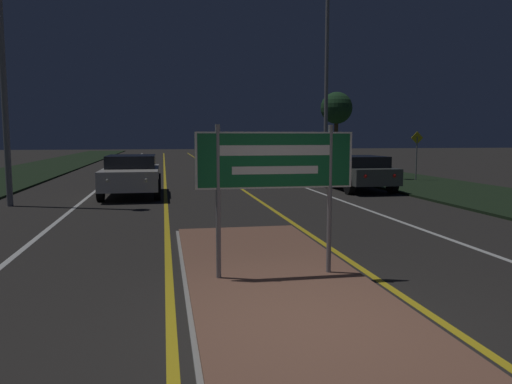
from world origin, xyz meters
The scene contains 17 objects.
ground_plane centered at (0.00, 0.00, 0.00)m, with size 160.00×160.00×0.00m, color #282623.
median_island centered at (0.00, 1.87, 0.04)m, with size 2.66×7.94×0.10m.
verge_right centered at (9.50, 20.00, 0.04)m, with size 5.00×100.00×0.08m.
centre_line_yellow_left centered at (-1.52, 25.00, 0.00)m, with size 0.12×70.00×0.01m.
centre_line_yellow_right centered at (1.52, 25.00, 0.00)m, with size 0.12×70.00×0.01m.
lane_line_white_left centered at (-4.20, 25.00, 0.00)m, with size 0.12×70.00×0.01m.
lane_line_white_right centered at (4.20, 25.00, 0.00)m, with size 0.12×70.00×0.01m.
edge_line_white_left centered at (-7.20, 25.00, 0.00)m, with size 0.10×70.00×0.01m.
edge_line_white_right centered at (7.20, 25.00, 0.00)m, with size 0.10×70.00×0.01m.
highway_sign centered at (0.00, 1.87, 1.67)m, with size 2.28×0.07×2.17m.
streetlight_right_near centered at (6.23, 18.36, 6.38)m, with size 0.50×0.50×10.29m.
car_receding_0 centered at (5.94, 13.31, 0.74)m, with size 1.90×4.05×1.37m.
car_receding_1 centered at (2.34, 23.72, 0.75)m, with size 1.90×4.27×1.39m.
car_receding_2 centered at (2.58, 31.95, 0.78)m, with size 2.03×4.54×1.50m.
car_approaching_0 centered at (-2.70, 13.22, 0.78)m, with size 2.04×4.56×1.44m.
warning_sign centered at (10.09, 16.55, 1.45)m, with size 0.60×0.06×2.27m.
roadside_palm_right centered at (8.53, 23.31, 3.73)m, with size 1.87×1.87×4.64m.
Camera 1 is at (-1.56, -5.06, 2.11)m, focal length 35.00 mm.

